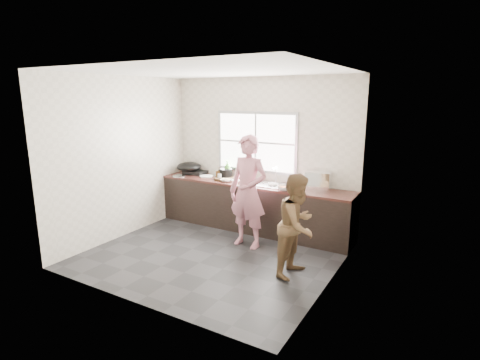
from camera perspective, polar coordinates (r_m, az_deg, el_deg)
The scene contains 30 objects.
floor at distance 5.85m, azimuth -4.11°, elevation -11.25°, with size 3.60×3.20×0.01m, color #242427.
ceiling at distance 5.36m, azimuth -4.59°, elevation 16.28°, with size 3.60×3.20×0.01m, color silver.
wall_back at distance 6.81m, azimuth 3.30°, elevation 4.07°, with size 3.60×0.01×2.70m, color beige.
wall_left at distance 6.62m, azimuth -17.38°, elevation 3.27°, with size 0.01×3.20×2.70m, color beige.
wall_right at distance 4.69m, azimuth 14.21°, elevation -0.19°, with size 0.01×3.20×2.70m, color beige.
wall_front at distance 4.25m, azimuth -16.61°, elevation -1.65°, with size 3.60×0.01×2.70m, color silver.
cabinet at distance 6.74m, azimuth 1.99°, elevation -4.19°, with size 3.60×0.62×0.82m, color black.
countertop at distance 6.63m, azimuth 2.02°, elevation -0.63°, with size 3.60×0.64×0.04m, color #391C17.
sink at distance 6.48m, azimuth 4.75°, elevation -0.77°, with size 0.55×0.45×0.02m, color silver.
faucet at distance 6.62m, azimuth 5.52°, elevation 0.80°, with size 0.02×0.02×0.30m, color silver.
window_frame at distance 6.82m, azimuth 2.51°, elevation 5.79°, with size 1.60×0.05×1.10m, color #9EA0A5.
window_glazing at distance 6.80m, azimuth 2.41°, elevation 5.76°, with size 1.50×0.01×1.00m, color white.
woman at distance 5.89m, azimuth 1.24°, elevation -2.35°, with size 0.61×0.40×1.67m, color #CA798C.
person_side at distance 5.04m, azimuth 8.74°, elevation -6.81°, with size 0.68×0.53×1.39m, color brown.
cutting_board at distance 6.91m, azimuth -2.39°, elevation 0.24°, with size 0.40×0.40×0.04m, color #2F2112.
cleaver at distance 6.65m, azimuth -0.47°, elevation -0.04°, with size 0.20×0.10×0.01m, color silver.
bowl_mince at distance 6.73m, azimuth -2.12°, elevation -0.07°, with size 0.19×0.19×0.05m, color white.
bowl_crabs at distance 6.15m, azimuth 6.71°, elevation -1.31°, with size 0.17×0.17×0.06m, color silver.
bowl_held at distance 6.42m, azimuth 5.02°, elevation -0.63°, with size 0.21×0.21×0.07m, color silver.
black_pot at distance 6.99m, azimuth -2.18°, elevation 0.98°, with size 0.25×0.25×0.18m, color black.
plate_food at distance 7.18m, azimuth -5.16°, elevation 0.58°, with size 0.25×0.25×0.02m, color white.
bottle_green at distance 7.01m, azimuth -1.93°, elevation 1.67°, with size 0.13×0.13×0.34m, color green.
bottle_brown_tall at distance 7.00m, azimuth -3.18°, elevation 1.02°, with size 0.08×0.09×0.19m, color #503114.
bottle_brown_short at distance 7.03m, azimuth -2.17°, elevation 1.09°, with size 0.15×0.15×0.19m, color #462F11.
glass_jar at distance 6.90m, azimuth -3.12°, elevation 0.51°, with size 0.08×0.08×0.11m, color silver.
burner at distance 7.50m, azimuth -6.62°, elevation 1.24°, with size 0.41×0.41×0.06m, color black.
wok at distance 7.42m, azimuth -7.78°, elevation 2.02°, with size 0.48×0.48×0.18m, color black.
dish_rack at distance 6.28m, azimuth 11.89°, elevation -0.07°, with size 0.40×0.28×0.30m, color silver.
pot_lid_left at distance 7.27m, azimuth -9.25°, elevation 0.60°, with size 0.26×0.26×0.01m, color silver.
pot_lid_right at distance 7.27m, azimuth -4.11°, elevation 0.73°, with size 0.26×0.26×0.01m, color #B8BABF.
Camera 1 is at (3.03, -4.41, 2.36)m, focal length 28.00 mm.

